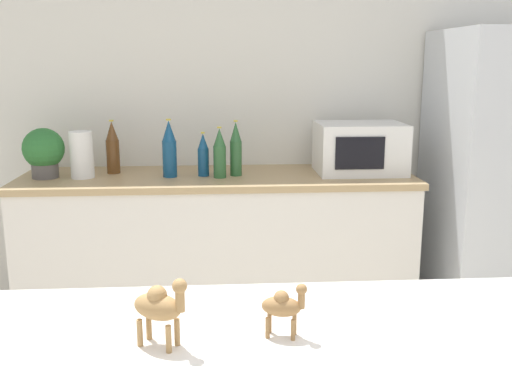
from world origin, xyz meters
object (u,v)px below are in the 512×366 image
Objects in this scene: potted_plant at (44,151)px; paper_towel_roll at (82,155)px; back_bottle_0 at (220,154)px; camel_figurine at (160,305)px; camel_figurine_second at (283,305)px; back_bottle_2 at (203,155)px; back_bottle_3 at (113,148)px; refrigerator at (512,186)px; back_bottle_4 at (169,149)px; microwave at (360,148)px; back_bottle_1 at (236,149)px.

paper_towel_roll is (0.20, -0.01, -0.02)m from potted_plant.
paper_towel_roll is 0.74m from back_bottle_0.
camel_figurine_second is at bearing 5.75° from camel_figurine.
back_bottle_2 is 0.81× the size of back_bottle_3.
paper_towel_roll is (-2.38, 0.05, 0.20)m from refrigerator.
back_bottle_4 reaches higher than camel_figurine_second.
back_bottle_0 is at bearing -173.18° from microwave.
back_bottle_3 is at bearing 167.52° from back_bottle_2.
camel_figurine is (0.62, -2.04, 0.03)m from paper_towel_roll.
back_bottle_2 is at bearing -179.64° from back_bottle_1.
paper_towel_roll is at bearing 113.12° from camel_figurine_second.
microwave is at bearing 2.92° from back_bottle_4.
camel_figurine is at bearing -131.50° from refrigerator.
paper_towel_roll is at bearing -179.45° from back_bottle_1.
refrigerator is 6.83× the size of paper_towel_roll.
refrigerator is at bearing -1.33° from back_bottle_4.
back_bottle_3 is at bearing 177.05° from microwave.
refrigerator is 14.83× the size of camel_figurine_second.
back_bottle_2 is at bearing 178.10° from refrigerator.
back_bottle_2 is (-0.87, -0.04, -0.03)m from microwave.
potted_plant reaches higher than camel_figurine.
back_bottle_3 is 0.95× the size of back_bottle_4.
paper_towel_roll is at bearing -178.20° from microwave.
camel_figurine_second is (0.21, -2.02, 0.03)m from back_bottle_2.
refrigerator is 11.68× the size of camel_figurine.
potted_plant is (-2.58, 0.06, 0.22)m from refrigerator.
potted_plant reaches higher than camel_figurine_second.
back_bottle_3 is (-0.51, 0.11, 0.03)m from back_bottle_2.
camel_figurine_second is (0.03, -2.02, -0.00)m from back_bottle_1.
potted_plant is at bearing 178.62° from refrigerator.
back_bottle_2 is at bearing 89.10° from camel_figurine.
microwave is at bearing 6.82° from back_bottle_0.
back_bottle_1 is at bearing 2.25° from back_bottle_4.
back_bottle_3 reaches higher than microwave.
back_bottle_1 reaches higher than camel_figurine_second.
back_bottle_4 is at bearing -177.75° from back_bottle_1.
refrigerator reaches higher than back_bottle_1.
back_bottle_2 is at bearing -12.48° from back_bottle_3.
camel_figurine_second is (0.12, -1.97, 0.01)m from back_bottle_0.
refrigerator is at bearing -1.90° from back_bottle_2.
paper_towel_roll is 0.65m from back_bottle_2.
back_bottle_2 is at bearing -0.34° from potted_plant.
camel_figurine_second is (1.06, -2.03, -0.00)m from potted_plant.
microwave reaches higher than camel_figurine.
camel_figurine_second is (-0.66, -2.06, 0.00)m from microwave.
back_bottle_2 is at bearing -177.32° from microwave.
back_bottle_0 is 1.88× the size of camel_figurine.
potted_plant is 1.73m from microwave.
camel_figurine is at bearing -95.86° from back_bottle_1.
camel_figurine_second is (0.39, -2.01, -0.01)m from back_bottle_4.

